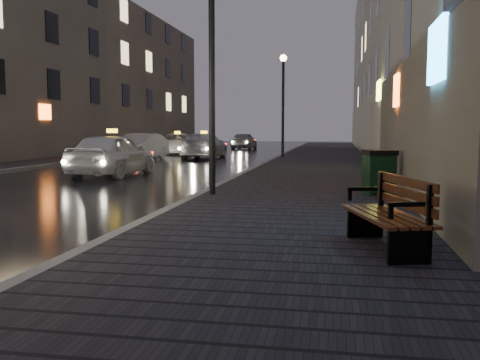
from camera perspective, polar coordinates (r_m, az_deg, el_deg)
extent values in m
cube|color=black|center=(27.00, 8.69, 2.14)|extent=(4.60, 58.00, 0.15)
cube|color=slate|center=(27.17, 3.62, 2.21)|extent=(0.20, 58.00, 0.15)
cube|color=black|center=(30.12, -16.05, 2.34)|extent=(2.40, 58.00, 0.15)
cube|color=slate|center=(29.57, -13.79, 2.34)|extent=(0.20, 58.00, 0.15)
cube|color=#605B54|center=(31.40, 15.12, 14.25)|extent=(1.80, 50.00, 13.00)
cube|color=#6B6051|center=(48.63, -11.82, 10.00)|extent=(6.00, 22.00, 11.00)
cylinder|color=black|center=(12.31, -3.01, 10.11)|extent=(0.14, 0.14, 5.00)
cylinder|color=black|center=(28.10, 4.61, 7.57)|extent=(0.14, 0.14, 5.00)
sphere|color=#FFD88C|center=(28.31, 4.65, 12.84)|extent=(0.36, 0.36, 0.36)
cube|color=black|center=(6.33, 17.63, -6.80)|extent=(0.50, 0.20, 0.40)
cube|color=black|center=(6.36, 19.56, -3.59)|extent=(0.07, 0.07, 0.70)
cube|color=black|center=(6.23, 17.34, -2.49)|extent=(0.42, 0.16, 0.05)
cube|color=black|center=(7.71, 13.20, -4.49)|extent=(0.50, 0.20, 0.40)
cube|color=black|center=(7.73, 14.81, -1.87)|extent=(0.07, 0.07, 0.70)
cube|color=black|center=(7.63, 12.93, -0.93)|extent=(0.42, 0.16, 0.05)
cube|color=#45200E|center=(6.98, 15.25, -3.67)|extent=(1.10, 1.91, 0.04)
cube|color=#45200E|center=(7.03, 17.14, -1.26)|extent=(0.53, 1.75, 0.40)
cube|color=black|center=(12.70, 14.60, 0.55)|extent=(0.75, 0.75, 0.91)
cube|color=black|center=(12.66, 14.66, 2.86)|extent=(0.81, 0.81, 0.11)
imported|color=silver|center=(19.14, -13.43, 2.67)|extent=(1.85, 4.44, 1.50)
imported|color=#AAABB2|center=(27.79, -10.64, 3.48)|extent=(1.88, 4.33, 1.39)
imported|color=silver|center=(29.55, -3.84, 3.66)|extent=(2.02, 4.73, 1.36)
imported|color=white|center=(34.62, -6.68, 3.88)|extent=(2.80, 4.95, 1.31)
imported|color=gray|center=(41.20, 0.44, 4.19)|extent=(1.63, 3.86, 1.30)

